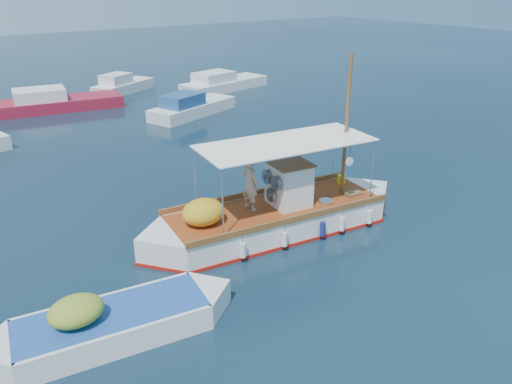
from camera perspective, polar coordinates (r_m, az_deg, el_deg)
ground at (r=19.09m, az=3.78°, el=-4.16°), size 160.00×160.00×0.00m
fishing_caique at (r=18.63m, az=2.12°, el=-2.84°), size 10.63×3.95×6.54m
dinghy at (r=14.14m, az=-16.25°, el=-14.48°), size 6.74×2.60×1.66m
bg_boat_n at (r=39.04m, az=-21.89°, el=9.42°), size 8.83×4.05×1.80m
bg_boat_ne at (r=35.14m, az=-7.46°, el=9.49°), size 7.09×4.29×1.80m
bg_boat_e at (r=43.18m, az=-3.86°, el=12.22°), size 8.24×4.07×1.80m
bg_boat_far_n at (r=43.54m, az=-15.03°, el=11.59°), size 5.96×4.40×1.80m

